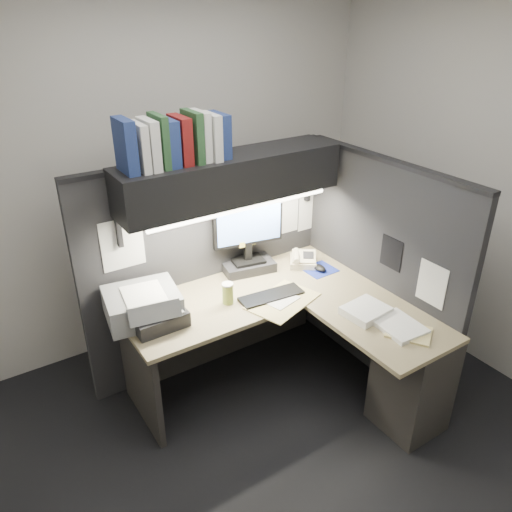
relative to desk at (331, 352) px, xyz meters
The scene contains 22 objects.
floor 0.61m from the desk, behind, with size 3.50×3.50×0.00m, color black.
wall_back 1.81m from the desk, 105.82° to the left, with size 3.50×0.04×2.70m, color beige.
wall_right 1.61m from the desk, ahead, with size 0.04×3.00×2.70m, color beige.
partition_back 1.07m from the desk, 113.00° to the left, with size 1.90×0.06×1.60m, color black.
partition_right 0.68m from the desk, 18.19° to the left, with size 0.06×1.50×1.60m, color black.
desk is the anchor object (origin of this frame).
overhead_shelf 1.33m from the desk, 111.79° to the left, with size 1.55×0.34×0.30m, color black.
task_light_tube 1.12m from the desk, 116.16° to the left, with size 0.04×0.04×1.32m, color white.
monitor 0.97m from the desk, 99.19° to the left, with size 0.52×0.29×0.57m.
keyboard 0.55m from the desk, 116.70° to the left, with size 0.45×0.15×0.02m, color black.
mousepad 0.69m from the desk, 58.96° to the left, with size 0.23×0.21×0.00m, color navy.
mouse 0.68m from the desk, 59.34° to the left, with size 0.07×0.11×0.04m, color black.
telephone 0.79m from the desk, 68.14° to the left, with size 0.19×0.20×0.08m, color beige.
coffee_cup 0.79m from the desk, 133.72° to the left, with size 0.07×0.07×0.14m, color #B8B449.
printer 1.28m from the desk, 146.93° to the left, with size 0.45×0.38×0.18m, color gray.
notebook_stack 1.16m from the desk, 151.36° to the left, with size 0.32×0.27×0.10m, color black.
open_folder 0.47m from the desk, 118.22° to the left, with size 0.48×0.31×0.01m, color #CBBA72.
paper_stack_a 0.37m from the desk, 27.01° to the right, with size 0.27×0.23×0.05m, color white.
paper_stack_b 0.50m from the desk, 51.78° to the right, with size 0.24×0.30×0.03m, color white.
manila_stack 0.55m from the desk, 56.43° to the right, with size 0.20×0.26×0.01m, color #CBBA72.
binder_row 1.69m from the desk, 131.58° to the left, with size 0.67×0.24×0.31m.
pinned_papers 0.83m from the desk, 90.40° to the left, with size 1.76×1.31×0.51m.
Camera 1 is at (-1.45, -1.96, 2.52)m, focal length 35.00 mm.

